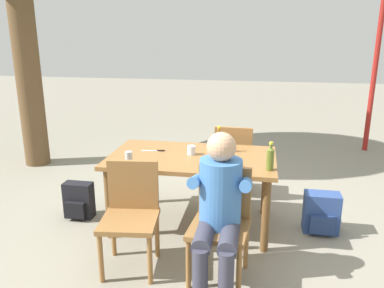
{
  "coord_description": "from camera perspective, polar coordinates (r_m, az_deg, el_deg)",
  "views": [
    {
      "loc": [
        0.62,
        -3.51,
        1.88
      ],
      "look_at": [
        0.0,
        0.0,
        0.85
      ],
      "focal_mm": 36.37,
      "sensor_mm": 36.0,
      "label": 1
    }
  ],
  "objects": [
    {
      "name": "ground_plane",
      "position": [
        4.03,
        0.0,
        -11.64
      ],
      "size": [
        24.0,
        24.0,
        0.0
      ],
      "primitive_type": "plane",
      "color": "gray"
    },
    {
      "name": "dining_table",
      "position": [
        3.77,
        0.0,
        -3.03
      ],
      "size": [
        1.59,
        0.92,
        0.73
      ],
      "color": "olive",
      "rests_on": "ground_plane"
    },
    {
      "name": "chair_near_right",
      "position": [
        3.09,
        4.31,
        -10.64
      ],
      "size": [
        0.48,
        0.48,
        0.87
      ],
      "color": "olive",
      "rests_on": "ground_plane"
    },
    {
      "name": "chair_near_left",
      "position": [
        3.23,
        -8.93,
        -9.52
      ],
      "size": [
        0.49,
        0.49,
        0.87
      ],
      "color": "olive",
      "rests_on": "ground_plane"
    },
    {
      "name": "chair_far_right",
      "position": [
        4.5,
        6.17,
        -1.93
      ],
      "size": [
        0.46,
        0.46,
        0.87
      ],
      "color": "olive",
      "rests_on": "ground_plane"
    },
    {
      "name": "person_in_white_shirt",
      "position": [
        2.92,
        4.01,
        -8.66
      ],
      "size": [
        0.47,
        0.61,
        1.18
      ],
      "color": "#3D70B2",
      "rests_on": "ground_plane"
    },
    {
      "name": "bottle_amber",
      "position": [
        3.84,
        3.96,
        0.44
      ],
      "size": [
        0.06,
        0.06,
        0.27
      ],
      "color": "#996019",
      "rests_on": "dining_table"
    },
    {
      "name": "bottle_blue",
      "position": [
        3.41,
        3.75,
        -1.87
      ],
      "size": [
        0.06,
        0.06,
        0.23
      ],
      "color": "#2D56A3",
      "rests_on": "dining_table"
    },
    {
      "name": "bottle_olive",
      "position": [
        3.4,
        11.41,
        -2.04
      ],
      "size": [
        0.06,
        0.06,
        0.25
      ],
      "color": "#566623",
      "rests_on": "dining_table"
    },
    {
      "name": "cup_terracotta",
      "position": [
        4.08,
        3.21,
        0.54
      ],
      "size": [
        0.08,
        0.08,
        0.11
      ],
      "primitive_type": "cylinder",
      "color": "#BC6B47",
      "rests_on": "dining_table"
    },
    {
      "name": "cup_glass",
      "position": [
        3.77,
        -0.08,
        -0.92
      ],
      "size": [
        0.08,
        0.08,
        0.09
      ],
      "primitive_type": "cylinder",
      "color": "silver",
      "rests_on": "dining_table"
    },
    {
      "name": "cup_steel",
      "position": [
        3.56,
        -9.26,
        -1.99
      ],
      "size": [
        0.07,
        0.07,
        0.11
      ],
      "primitive_type": "cylinder",
      "color": "#B2B7BC",
      "rests_on": "dining_table"
    },
    {
      "name": "table_knife",
      "position": [
        3.91,
        -5.49,
        -0.98
      ],
      "size": [
        0.24,
        0.05,
        0.01
      ],
      "color": "silver",
      "rests_on": "dining_table"
    },
    {
      "name": "backpack_by_near_side",
      "position": [
        4.25,
        -16.3,
        -8.05
      ],
      "size": [
        0.3,
        0.2,
        0.38
      ],
      "color": "black",
      "rests_on": "ground_plane"
    },
    {
      "name": "backpack_by_far_side",
      "position": [
        4.01,
        18.44,
        -9.65
      ],
      "size": [
        0.33,
        0.25,
        0.39
      ],
      "color": "#2D4784",
      "rests_on": "ground_plane"
    },
    {
      "name": "lamp_post",
      "position": [
        6.77,
        26.18,
        17.39
      ],
      "size": [
        0.56,
        0.2,
        3.17
      ],
      "color": "maroon",
      "rests_on": "ground_plane"
    }
  ]
}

